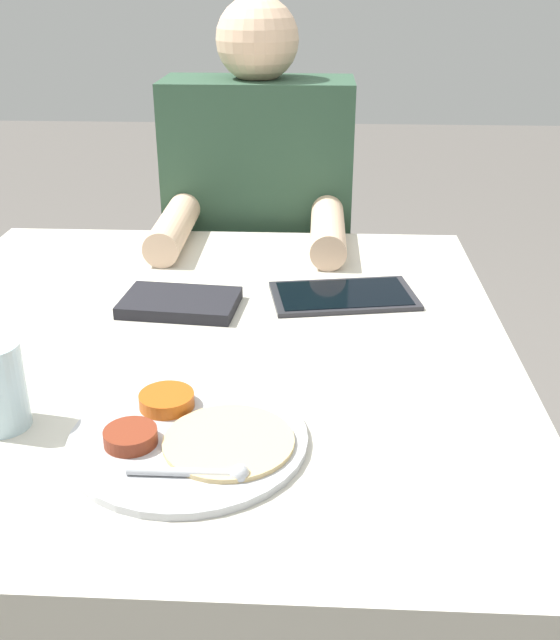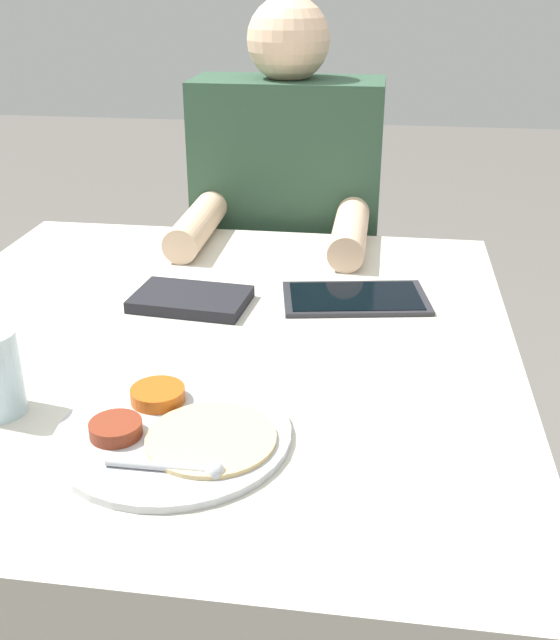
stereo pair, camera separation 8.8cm
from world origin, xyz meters
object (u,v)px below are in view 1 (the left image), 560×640
(red_notebook, at_px, (180,304))
(tablet_device, at_px, (343,296))
(thali_tray, at_px, (188,437))
(person_diner, at_px, (260,286))

(red_notebook, relative_size, tablet_device, 0.76)
(thali_tray, height_order, person_diner, person_diner)
(thali_tray, distance_m, red_notebook, 0.40)
(red_notebook, bearing_deg, tablet_device, 11.83)
(tablet_device, bearing_deg, person_diner, 110.36)
(red_notebook, bearing_deg, thali_tray, -78.77)
(red_notebook, height_order, tablet_device, red_notebook)
(red_notebook, xyz_separation_m, tablet_device, (0.27, 0.06, -0.00))
(thali_tray, bearing_deg, person_diner, 89.23)
(person_diner, bearing_deg, thali_tray, -90.77)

